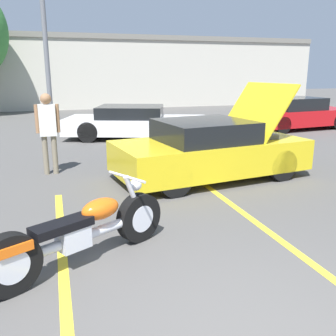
{
  "coord_description": "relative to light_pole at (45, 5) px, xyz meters",
  "views": [
    {
      "loc": [
        -1.43,
        -2.24,
        2.27
      ],
      "look_at": [
        0.22,
        3.17,
        0.8
      ],
      "focal_mm": 40.0,
      "sensor_mm": 36.0,
      "label": 1
    }
  ],
  "objects": [
    {
      "name": "parking_stripe_middle",
      "position": [
        -0.01,
        -10.67,
        -4.57
      ],
      "size": [
        0.12,
        5.06,
        0.01
      ],
      "primitive_type": "cube",
      "color": "yellow",
      "rests_on": "ground"
    },
    {
      "name": "parking_stripe_back",
      "position": [
        2.89,
        -10.67,
        -4.57
      ],
      "size": [
        0.12,
        5.06,
        0.01
      ],
      "primitive_type": "cube",
      "color": "yellow",
      "rests_on": "ground"
    },
    {
      "name": "far_building",
      "position": [
        1.45,
        10.1,
        -2.24
      ],
      "size": [
        32.0,
        4.2,
        4.4
      ],
      "color": "beige",
      "rests_on": "ground"
    },
    {
      "name": "light_pole",
      "position": [
        0.0,
        0.0,
        0.0
      ],
      "size": [
        1.21,
        0.28,
        8.38
      ],
      "color": "slate",
      "rests_on": "ground"
    },
    {
      "name": "motorcycle",
      "position": [
        0.24,
        -10.91,
        -4.17
      ],
      "size": [
        2.22,
        1.33,
        0.97
      ],
      "rotation": [
        0.0,
        0.0,
        0.51
      ],
      "color": "black",
      "rests_on": "ground"
    },
    {
      "name": "show_car_hood_open",
      "position": [
        3.21,
        -7.85,
        -3.96
      ],
      "size": [
        4.3,
        2.43,
        2.01
      ],
      "rotation": [
        0.0,
        0.0,
        0.14
      ],
      "color": "yellow",
      "rests_on": "ground"
    },
    {
      "name": "parked_car_right_row",
      "position": [
        9.37,
        -2.26,
        -3.99
      ],
      "size": [
        4.62,
        2.23,
        1.25
      ],
      "rotation": [
        0.0,
        0.0,
        0.11
      ],
      "color": "red",
      "rests_on": "ground"
    },
    {
      "name": "parked_car_left_row",
      "position": [
        2.69,
        -2.5,
        -4.03
      ],
      "size": [
        5.15,
        3.4,
        1.11
      ],
      "rotation": [
        0.0,
        0.0,
        -0.34
      ],
      "color": "white",
      "rests_on": "ground"
    },
    {
      "name": "spectator_by_show_car",
      "position": [
        -0.12,
        -6.51,
        -3.5
      ],
      "size": [
        0.52,
        0.24,
        1.8
      ],
      "color": "gray",
      "rests_on": "ground"
    }
  ]
}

